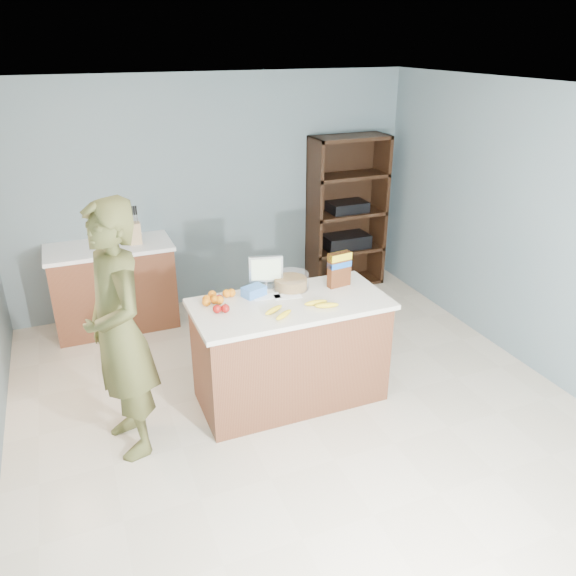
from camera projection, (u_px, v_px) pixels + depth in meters
name	position (u px, v px, depth m)	size (l,w,h in m)	color
floor	(304.00, 416.00, 4.55)	(4.50, 5.00, 0.02)	beige
walls	(307.00, 221.00, 3.88)	(4.52, 5.02, 2.51)	slate
counter_peninsula	(290.00, 355.00, 4.64)	(1.56, 0.76, 0.90)	brown
back_cabinet	(114.00, 286.00, 5.82)	(1.24, 0.62, 0.90)	brown
shelving_unit	(345.00, 215.00, 6.72)	(0.90, 0.40, 1.80)	black
person	(119.00, 332.00, 3.88)	(0.69, 0.45, 1.90)	#484722
knife_block	(135.00, 232.00, 5.64)	(0.12, 0.10, 0.31)	tan
envelopes	(277.00, 297.00, 4.53)	(0.39, 0.19, 0.00)	white
bananas	(300.00, 308.00, 4.29)	(0.60, 0.24, 0.04)	yellow
apples	(221.00, 305.00, 4.30)	(0.13, 0.25, 0.07)	maroon
oranges	(217.00, 297.00, 4.44)	(0.30, 0.18, 0.07)	orange
blue_carton	(254.00, 291.00, 4.53)	(0.18, 0.12, 0.08)	blue
salad_bowl	(291.00, 282.00, 4.65)	(0.30, 0.30, 0.13)	#267219
tv	(266.00, 270.00, 4.62)	(0.28, 0.12, 0.28)	silver
cereal_box	(339.00, 267.00, 4.65)	(0.20, 0.10, 0.30)	#592B14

